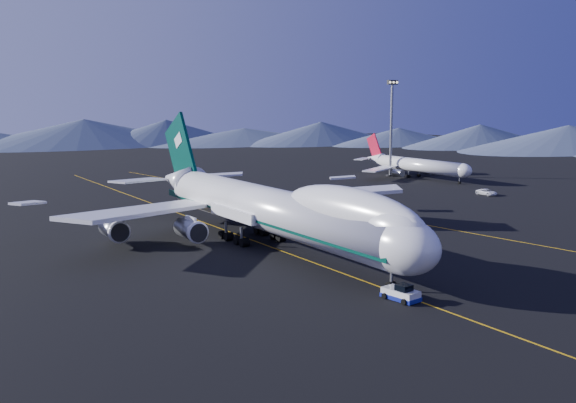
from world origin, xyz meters
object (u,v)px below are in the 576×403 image
boeing_747 (270,208)px  floodlight_mast (391,128)px  pushback_tug (401,295)px  second_jet (415,165)px  service_van (487,192)px

boeing_747 → floodlight_mast: size_ratio=2.67×
pushback_tug → second_jet: 114.34m
service_van → floodlight_mast: bearing=82.6°
second_jet → service_van: bearing=-127.9°
second_jet → service_van: (-10.07, -33.84, -2.85)m
pushback_tug → service_van: 84.76m
boeing_747 → pushback_tug: boeing_747 is taller
pushback_tug → floodlight_mast: (76.81, 87.86, 13.15)m
pushback_tug → floodlight_mast: 117.44m
pushback_tug → boeing_747: bearing=80.5°
boeing_747 → second_jet: (78.90, 51.89, -2.27)m
pushback_tug → service_van: (70.15, 47.58, 0.12)m
boeing_747 → floodlight_mast: (75.49, 58.33, 7.91)m
second_jet → floodlight_mast: floodlight_mast is taller
second_jet → service_van: second_jet is taller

